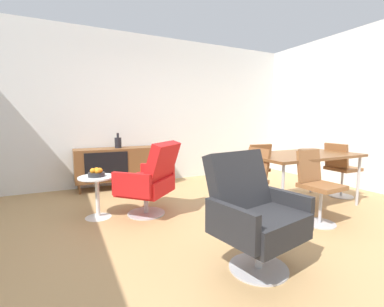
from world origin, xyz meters
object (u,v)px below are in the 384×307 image
object	(u,v)px
dining_table	(301,157)
dining_chair_far_end	(340,168)
fruit_bowl	(97,173)
side_table_round	(97,192)
dining_chair_back_left	(255,168)
dining_chair_near_window	(250,179)
vase_cobalt	(118,142)
dining_chair_front_left	(317,184)
lounge_chair_red	(150,179)
armchair_black_shell	(253,211)
sideboard	(122,163)
wooden_bowl_on_table	(308,151)

from	to	relation	value
dining_table	dining_chair_far_end	size ratio (longest dim) A/B	1.87
fruit_bowl	side_table_round	bearing A→B (deg)	-176.03
dining_chair_far_end	dining_chair_back_left	bearing A→B (deg)	155.85
dining_chair_back_left	dining_chair_near_window	world-z (taller)	same
vase_cobalt	dining_table	world-z (taller)	vase_cobalt
dining_chair_near_window	side_table_round	distance (m)	1.92
vase_cobalt	dining_chair_near_window	xyz separation A→B (m)	(1.23, -2.14, -0.35)
dining_chair_front_left	lounge_chair_red	world-z (taller)	lounge_chair_red
armchair_black_shell	vase_cobalt	bearing A→B (deg)	98.86
sideboard	dining_chair_near_window	distance (m)	2.44
vase_cobalt	wooden_bowl_on_table	distance (m)	3.10
dining_table	dining_chair_far_end	distance (m)	0.92
armchair_black_shell	side_table_round	distance (m)	2.02
dining_chair_far_end	armchair_black_shell	size ratio (longest dim) A/B	0.90
dining_chair_front_left	fruit_bowl	bearing A→B (deg)	150.17
wooden_bowl_on_table	dining_chair_far_end	size ratio (longest dim) A/B	0.30
vase_cobalt	lounge_chair_red	size ratio (longest dim) A/B	0.28
lounge_chair_red	fruit_bowl	bearing A→B (deg)	161.89
dining_table	armchair_black_shell	world-z (taller)	armchair_black_shell
lounge_chair_red	side_table_round	xyz separation A→B (m)	(-0.62, 0.20, -0.15)
armchair_black_shell	side_table_round	world-z (taller)	armchair_black_shell
dining_table	lounge_chair_red	world-z (taller)	lounge_chair_red
fruit_bowl	wooden_bowl_on_table	bearing A→B (deg)	-16.04
dining_chair_back_left	fruit_bowl	bearing A→B (deg)	175.04
dining_chair_back_left	dining_chair_near_window	bearing A→B (deg)	-133.82
dining_chair_near_window	armchair_black_shell	distance (m)	1.23
dining_table	armchair_black_shell	bearing A→B (deg)	-149.16
dining_chair_back_left	dining_chair_front_left	distance (m)	1.12
dining_table	dining_chair_near_window	world-z (taller)	dining_chair_near_window
dining_table	armchair_black_shell	xyz separation A→B (m)	(-1.64, -0.98, -0.23)
dining_table	wooden_bowl_on_table	bearing A→B (deg)	-17.91
vase_cobalt	dining_chair_far_end	size ratio (longest dim) A/B	0.31
wooden_bowl_on_table	dining_chair_back_left	distance (m)	0.80
fruit_bowl	vase_cobalt	bearing A→B (deg)	69.08
sideboard	dining_chair_far_end	distance (m)	3.64
vase_cobalt	armchair_black_shell	distance (m)	3.17
dining_table	sideboard	bearing A→B (deg)	133.97
dining_chair_near_window	dining_chair_far_end	world-z (taller)	same
dining_chair_near_window	armchair_black_shell	xyz separation A→B (m)	(-0.75, -0.98, -0.00)
dining_table	side_table_round	world-z (taller)	dining_table
dining_chair_front_left	fruit_bowl	world-z (taller)	dining_chair_front_left
side_table_round	wooden_bowl_on_table	bearing A→B (deg)	-16.02
dining_chair_near_window	armchair_black_shell	size ratio (longest dim) A/B	0.90
dining_chair_back_left	side_table_round	world-z (taller)	dining_chair_back_left
sideboard	wooden_bowl_on_table	distance (m)	3.08
armchair_black_shell	fruit_bowl	size ratio (longest dim) A/B	4.73
dining_chair_back_left	fruit_bowl	size ratio (longest dim) A/B	4.28
vase_cobalt	dining_table	size ratio (longest dim) A/B	0.17
dining_chair_far_end	fruit_bowl	bearing A→B (deg)	167.93
vase_cobalt	side_table_round	size ratio (longest dim) A/B	0.51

